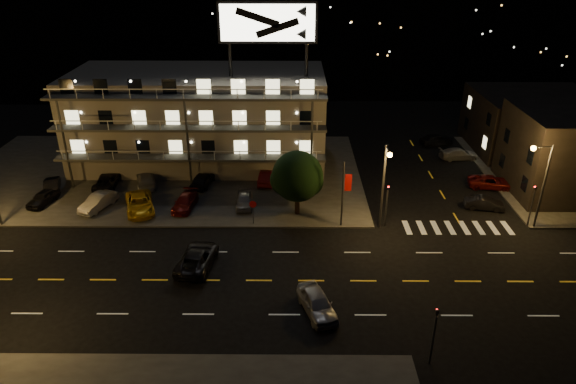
{
  "coord_description": "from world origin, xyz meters",
  "views": [
    {
      "loc": [
        0.46,
        -32.32,
        23.34
      ],
      "look_at": [
        0.17,
        8.0,
        3.66
      ],
      "focal_mm": 32.0,
      "sensor_mm": 36.0,
      "label": 1
    }
  ],
  "objects_px": {
    "lot_car_2": "(140,204)",
    "side_car_0": "(484,203)",
    "lot_car_7": "(146,180)",
    "road_car_west": "(197,258)",
    "road_car_east": "(317,303)",
    "lot_car_4": "(244,200)",
    "tree": "(297,178)"
  },
  "relations": [
    {
      "from": "side_car_0",
      "to": "road_car_west",
      "type": "xyz_separation_m",
      "value": [
        -26.16,
        -9.88,
        0.15
      ]
    },
    {
      "from": "tree",
      "to": "lot_car_7",
      "type": "distance_m",
      "value": 17.15
    },
    {
      "from": "lot_car_7",
      "to": "side_car_0",
      "type": "xyz_separation_m",
      "value": [
        33.96,
        -4.76,
        -0.22
      ]
    },
    {
      "from": "side_car_0",
      "to": "road_car_east",
      "type": "xyz_separation_m",
      "value": [
        -16.87,
        -15.51,
        0.15
      ]
    },
    {
      "from": "tree",
      "to": "lot_car_7",
      "type": "relative_size",
      "value": 1.32
    },
    {
      "from": "lot_car_7",
      "to": "tree",
      "type": "bearing_deg",
      "value": 141.81
    },
    {
      "from": "lot_car_2",
      "to": "lot_car_7",
      "type": "distance_m",
      "value": 5.63
    },
    {
      "from": "tree",
      "to": "road_car_west",
      "type": "bearing_deg",
      "value": -132.69
    },
    {
      "from": "lot_car_7",
      "to": "road_car_east",
      "type": "relative_size",
      "value": 1.04
    },
    {
      "from": "tree",
      "to": "lot_car_4",
      "type": "relative_size",
      "value": 1.6
    },
    {
      "from": "lot_car_2",
      "to": "road_car_east",
      "type": "distance_m",
      "value": 21.94
    },
    {
      "from": "tree",
      "to": "side_car_0",
      "type": "relative_size",
      "value": 1.67
    },
    {
      "from": "tree",
      "to": "lot_car_7",
      "type": "xyz_separation_m",
      "value": [
        -15.8,
        5.96,
        -3.01
      ]
    },
    {
      "from": "tree",
      "to": "road_car_east",
      "type": "distance_m",
      "value": 14.69
    },
    {
      "from": "lot_car_7",
      "to": "road_car_west",
      "type": "bearing_deg",
      "value": 100.53
    },
    {
      "from": "tree",
      "to": "road_car_west",
      "type": "relative_size",
      "value": 1.13
    },
    {
      "from": "lot_car_4",
      "to": "road_car_east",
      "type": "distance_m",
      "value": 17.02
    },
    {
      "from": "lot_car_4",
      "to": "road_car_west",
      "type": "relative_size",
      "value": 0.71
    },
    {
      "from": "lot_car_7",
      "to": "side_car_0",
      "type": "relative_size",
      "value": 1.26
    },
    {
      "from": "road_car_east",
      "to": "side_car_0",
      "type": "bearing_deg",
      "value": 24.4
    },
    {
      "from": "lot_car_2",
      "to": "side_car_0",
      "type": "height_order",
      "value": "lot_car_2"
    },
    {
      "from": "side_car_0",
      "to": "road_car_west",
      "type": "bearing_deg",
      "value": 121.47
    },
    {
      "from": "lot_car_4",
      "to": "road_car_west",
      "type": "xyz_separation_m",
      "value": [
        -2.89,
        -10.14,
        -0.05
      ]
    },
    {
      "from": "side_car_0",
      "to": "road_car_west",
      "type": "relative_size",
      "value": 0.68
    },
    {
      "from": "tree",
      "to": "lot_car_4",
      "type": "height_order",
      "value": "tree"
    },
    {
      "from": "lot_car_4",
      "to": "lot_car_7",
      "type": "distance_m",
      "value": 11.59
    },
    {
      "from": "tree",
      "to": "side_car_0",
      "type": "xyz_separation_m",
      "value": [
        18.16,
        1.2,
        -3.23
      ]
    },
    {
      "from": "lot_car_2",
      "to": "road_car_west",
      "type": "relative_size",
      "value": 0.97
    },
    {
      "from": "lot_car_7",
      "to": "road_car_west",
      "type": "height_order",
      "value": "road_car_west"
    },
    {
      "from": "tree",
      "to": "road_car_west",
      "type": "xyz_separation_m",
      "value": [
        -8.0,
        -8.67,
        -3.08
      ]
    },
    {
      "from": "lot_car_4",
      "to": "road_car_west",
      "type": "distance_m",
      "value": 10.55
    },
    {
      "from": "side_car_0",
      "to": "road_car_east",
      "type": "height_order",
      "value": "road_car_east"
    }
  ]
}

